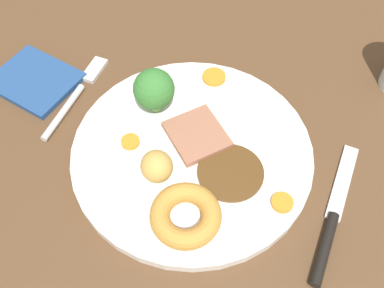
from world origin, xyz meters
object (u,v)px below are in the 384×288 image
roast_potato_left (157,166)px  carrot_coin_back (129,143)px  carrot_coin_side (214,77)px  carrot_coin_front (282,203)px  folded_napkin (35,80)px  fork (77,94)px  meat_slice_main (197,135)px  broccoli_floret (154,89)px  yorkshire_pudding (186,215)px  knife (332,222)px  dinner_plate (192,152)px

roast_potato_left → carrot_coin_back: (-4.91, 2.50, -1.54)cm
carrot_coin_back → carrot_coin_side: 15.14cm
carrot_coin_front → carrot_coin_back: (-19.14, 0.72, -0.01)cm
carrot_coin_back → folded_napkin: (-17.37, 5.29, -1.27)cm
fork → folded_napkin: (-6.58, -0.07, 0.01)cm
meat_slice_main → broccoli_floret: size_ratio=1.11×
carrot_coin_side → broccoli_floret: size_ratio=0.50×
meat_slice_main → carrot_coin_side: size_ratio=2.20×
meat_slice_main → yorkshire_pudding: size_ratio=0.90×
meat_slice_main → carrot_coin_back: 8.23cm
carrot_coin_back → knife: size_ratio=0.12×
yorkshire_pudding → carrot_coin_front: 10.78cm
dinner_plate → yorkshire_pudding: (2.86, -8.79, 1.80)cm
dinner_plate → folded_napkin: size_ratio=2.64×
roast_potato_left → knife: (19.93, 2.17, -2.76)cm
knife → carrot_coin_back: bearing=90.6°
meat_slice_main → roast_potato_left: size_ratio=1.79×
broccoli_floret → knife: bearing=-15.4°
carrot_coin_front → fork: bearing=168.5°
broccoli_floret → dinner_plate: bearing=-31.3°
roast_potato_left → carrot_coin_back: size_ratio=1.73×
carrot_coin_back → meat_slice_main: bearing=30.5°
dinner_plate → fork: dinner_plate is taller
carrot_coin_side → knife: carrot_coin_side is taller
carrot_coin_back → dinner_plate: bearing=17.7°
dinner_plate → knife: bearing=-8.5°
carrot_coin_back → knife: carrot_coin_back is taller
broccoli_floret → knife: (24.26, -6.66, -4.58)cm
dinner_plate → broccoli_floret: (-6.63, 4.03, 4.33)cm
carrot_coin_side → folded_napkin: bearing=-159.1°
meat_slice_main → yorkshire_pudding: bearing=-74.4°
roast_potato_left → folded_napkin: size_ratio=0.35×
fork → knife: bearing=-99.8°
dinner_plate → fork: size_ratio=1.90×
carrot_coin_front → carrot_coin_side: same height
carrot_coin_side → yorkshire_pudding: bearing=-77.8°
fork → folded_napkin: size_ratio=1.39×
carrot_coin_back → broccoli_floret: size_ratio=0.36×
folded_napkin → carrot_coin_side: bearing=20.9°
roast_potato_left → folded_napkin: (-22.28, 7.79, -2.81)cm
roast_potato_left → knife: size_ratio=0.21×
carrot_coin_side → dinner_plate: bearing=-82.3°
carrot_coin_front → folded_napkin: carrot_coin_front is taller
dinner_plate → knife: 17.83cm
carrot_coin_front → carrot_coin_back: bearing=177.9°
dinner_plate → yorkshire_pudding: yorkshire_pudding is taller
roast_potato_left → carrot_coin_back: roast_potato_left is taller
broccoli_floret → fork: broccoli_floret is taller
fork → knife: (35.63, -5.69, 0.06)cm
dinner_plate → knife: (17.63, -2.64, -0.25)cm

